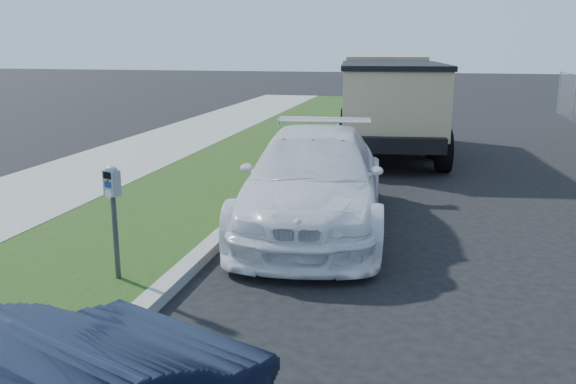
# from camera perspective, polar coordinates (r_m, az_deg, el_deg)

# --- Properties ---
(ground) EXTENTS (120.00, 120.00, 0.00)m
(ground) POSITION_cam_1_polar(r_m,az_deg,el_deg) (7.49, 8.91, -9.81)
(ground) COLOR black
(ground) RESTS_ON ground
(streetside) EXTENTS (6.12, 50.00, 0.15)m
(streetside) POSITION_cam_1_polar(r_m,az_deg,el_deg) (11.07, -20.33, -2.36)
(streetside) COLOR gray
(streetside) RESTS_ON ground
(parking_meter) EXTENTS (0.23, 0.19, 1.42)m
(parking_meter) POSITION_cam_1_polar(r_m,az_deg,el_deg) (7.65, -16.07, -0.49)
(parking_meter) COLOR #3F4247
(parking_meter) RESTS_ON ground
(white_wagon) EXTENTS (2.75, 5.64, 1.58)m
(white_wagon) POSITION_cam_1_polar(r_m,az_deg,el_deg) (10.01, 2.51, 1.14)
(white_wagon) COLOR white
(white_wagon) RESTS_ON ground
(dump_truck) EXTENTS (3.33, 6.89, 2.60)m
(dump_truck) POSITION_cam_1_polar(r_m,az_deg,el_deg) (17.29, 9.37, 8.53)
(dump_truck) COLOR black
(dump_truck) RESTS_ON ground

